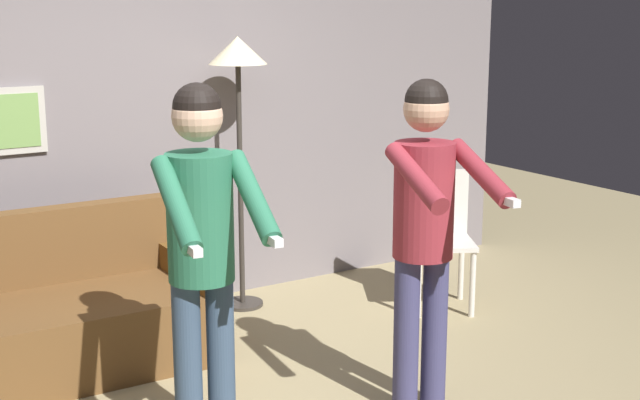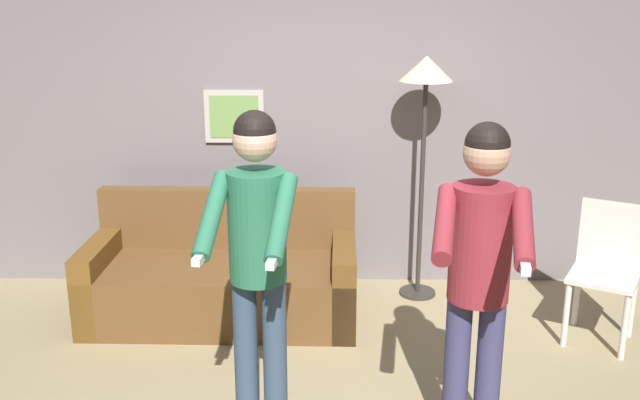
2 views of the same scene
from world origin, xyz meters
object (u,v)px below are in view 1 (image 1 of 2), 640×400
couch (44,324)px  torchiere_lamp (238,76)px  person_standing_right (425,216)px  person_standing_left (202,235)px  dining_chair_distant (439,230)px

couch → torchiere_lamp: (1.46, 0.39, 1.30)m
person_standing_right → couch: bearing=134.1°
couch → person_standing_left: size_ratio=1.12×
couch → person_standing_right: bearing=-45.9°
person_standing_left → person_standing_right: size_ratio=1.01×
dining_chair_distant → person_standing_right: bearing=-132.8°
couch → dining_chair_distant: bearing=-6.8°
couch → dining_chair_distant: size_ratio=2.06×
torchiere_lamp → person_standing_right: size_ratio=1.08×
person_standing_left → dining_chair_distant: 2.50m
person_standing_left → dining_chair_distant: (2.23, 1.00, -0.51)m
couch → person_standing_left: bearing=-73.7°
torchiere_lamp → person_standing_left: (-1.07, -1.70, -0.54)m
couch → dining_chair_distant: dining_chair_distant is taller
person_standing_left → person_standing_right: person_standing_left is taller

